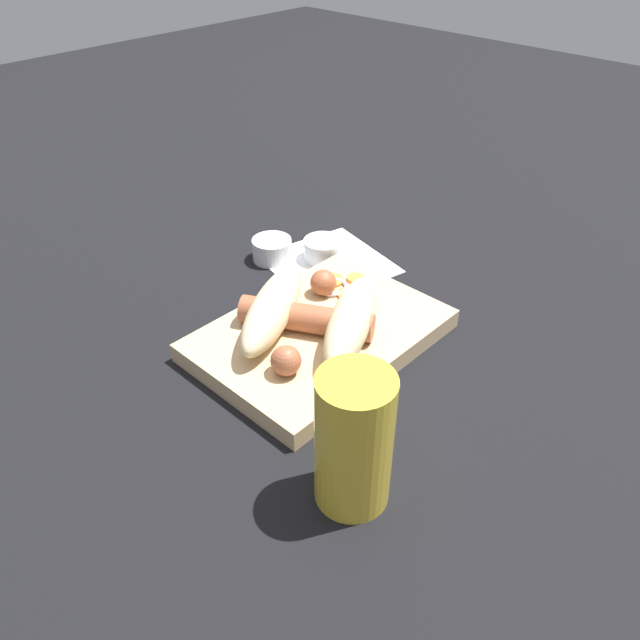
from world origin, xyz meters
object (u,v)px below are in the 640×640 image
bread_roll (311,315)px  drink_glass (354,441)px  condiment_cup_far (272,250)px  food_tray (320,335)px  sausage (306,318)px  condiment_cup_near (323,251)px

bread_roll → drink_glass: bearing=53.9°
condiment_cup_far → drink_glass: drink_glass is taller
food_tray → condiment_cup_far: (-0.09, -0.18, 0.00)m
sausage → condiment_cup_near: bearing=-142.3°
condiment_cup_far → sausage: bearing=58.3°
sausage → food_tray: bearing=151.3°
condiment_cup_far → food_tray: bearing=62.9°
food_tray → condiment_cup_near: bearing=-137.8°
food_tray → condiment_cup_near: condiment_cup_near is taller
condiment_cup_far → drink_glass: bearing=56.7°
bread_roll → condiment_cup_near: 0.20m
condiment_cup_near → condiment_cup_far: 0.07m
condiment_cup_near → condiment_cup_far: size_ratio=1.00×
sausage → condiment_cup_far: sausage is taller
sausage → condiment_cup_far: bearing=-121.7°
sausage → drink_glass: drink_glass is taller
sausage → bread_roll: bearing=92.1°
bread_roll → condiment_cup_near: (-0.15, -0.13, -0.03)m
food_tray → sausage: (0.01, -0.01, 0.03)m
sausage → condiment_cup_far: size_ratio=3.01×
food_tray → bread_roll: bread_roll is taller
sausage → drink_glass: bearing=55.2°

